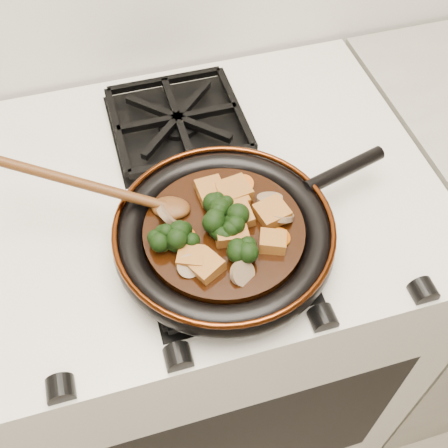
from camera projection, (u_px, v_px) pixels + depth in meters
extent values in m
cube|color=beige|center=(206.00, 317.00, 1.26)|extent=(0.76, 0.60, 0.90)
cylinder|color=black|center=(224.00, 240.00, 0.80)|extent=(0.29, 0.29, 0.01)
torus|color=black|center=(224.00, 236.00, 0.79)|extent=(0.31, 0.31, 0.04)
torus|color=#471E0A|center=(224.00, 227.00, 0.78)|extent=(0.31, 0.31, 0.01)
cylinder|color=black|center=(344.00, 170.00, 0.85)|extent=(0.14, 0.06, 0.02)
cylinder|color=black|center=(224.00, 233.00, 0.79)|extent=(0.23, 0.23, 0.02)
cube|color=brown|center=(238.00, 217.00, 0.78)|extent=(0.04, 0.04, 0.03)
cube|color=brown|center=(230.00, 230.00, 0.77)|extent=(0.05, 0.05, 0.03)
cube|color=brown|center=(191.00, 258.00, 0.74)|extent=(0.05, 0.04, 0.02)
cube|color=brown|center=(232.00, 197.00, 0.80)|extent=(0.04, 0.04, 0.02)
cube|color=brown|center=(207.00, 266.00, 0.73)|extent=(0.05, 0.05, 0.03)
cube|color=brown|center=(272.00, 213.00, 0.78)|extent=(0.05, 0.05, 0.02)
cube|color=brown|center=(211.00, 191.00, 0.81)|extent=(0.04, 0.04, 0.02)
cube|color=brown|center=(234.00, 192.00, 0.81)|extent=(0.05, 0.05, 0.02)
cube|color=brown|center=(273.00, 242.00, 0.76)|extent=(0.05, 0.04, 0.02)
cylinder|color=#A64504|center=(280.00, 238.00, 0.76)|extent=(0.03, 0.03, 0.02)
cylinder|color=#A64504|center=(208.00, 195.00, 0.81)|extent=(0.03, 0.03, 0.02)
cylinder|color=#A64504|center=(185.00, 237.00, 0.76)|extent=(0.03, 0.03, 0.01)
cylinder|color=#A64504|center=(244.00, 184.00, 0.82)|extent=(0.03, 0.03, 0.02)
cylinder|color=#7B6247|center=(270.00, 199.00, 0.80)|extent=(0.05, 0.04, 0.02)
cylinder|color=#7B6247|center=(168.00, 216.00, 0.78)|extent=(0.03, 0.04, 0.03)
cylinder|color=#7B6247|center=(189.00, 266.00, 0.73)|extent=(0.03, 0.03, 0.02)
cylinder|color=#7B6247|center=(280.00, 216.00, 0.78)|extent=(0.05, 0.05, 0.03)
cylinder|color=#7B6247|center=(242.00, 273.00, 0.73)|extent=(0.04, 0.04, 0.03)
ellipsoid|color=#4F2B11|center=(171.00, 208.00, 0.79)|extent=(0.07, 0.06, 0.02)
cylinder|color=#4F2B11|center=(79.00, 183.00, 0.78)|extent=(0.02, 0.02, 0.27)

